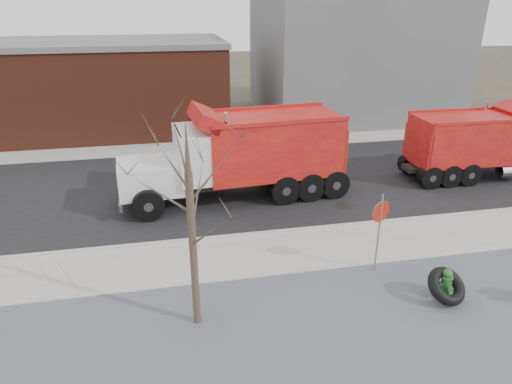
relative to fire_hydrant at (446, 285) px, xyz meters
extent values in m
plane|color=#383328|center=(-3.38, 2.90, -0.42)|extent=(120.00, 120.00, 0.00)
cube|color=slate|center=(-3.38, -0.60, -0.40)|extent=(60.00, 5.00, 0.03)
cube|color=#9E9B93|center=(-3.38, 3.15, -0.39)|extent=(60.00, 2.50, 0.06)
cube|color=#9E9B93|center=(-3.38, 4.45, -0.36)|extent=(60.00, 0.15, 0.11)
cube|color=black|center=(-3.38, 9.20, -0.41)|extent=(60.00, 9.40, 0.02)
cube|color=#9E9B93|center=(-3.38, 14.90, -0.39)|extent=(60.00, 2.00, 0.06)
cube|color=slate|center=(5.62, 20.90, 3.58)|extent=(12.00, 10.00, 8.00)
cube|color=maroon|center=(-13.38, 19.90, 2.08)|extent=(20.00, 8.00, 5.00)
cube|color=slate|center=(-13.38, 19.90, 4.73)|extent=(20.20, 8.20, 0.30)
cylinder|color=#382D23|center=(-6.58, 0.30, 1.58)|extent=(0.18, 0.18, 4.00)
cone|color=#382D23|center=(-6.58, 0.30, 4.18)|extent=(0.14, 0.14, 1.20)
cylinder|color=#32732C|center=(0.00, 0.01, -0.38)|extent=(0.48, 0.48, 0.07)
cylinder|color=#32732C|center=(0.00, 0.01, -0.05)|extent=(0.25, 0.25, 0.66)
cylinder|color=#32732C|center=(0.00, 0.01, 0.24)|extent=(0.33, 0.33, 0.05)
sphere|color=#32732C|center=(0.00, 0.01, 0.35)|extent=(0.26, 0.26, 0.26)
cylinder|color=#32732C|center=(0.00, 0.01, 0.46)|extent=(0.05, 0.05, 0.07)
cylinder|color=#32732C|center=(-0.19, 0.01, 0.04)|extent=(0.14, 0.13, 0.12)
cylinder|color=#32732C|center=(0.19, 0.00, 0.04)|extent=(0.14, 0.13, 0.12)
cylinder|color=#32732C|center=(-0.01, -0.18, 0.02)|extent=(0.17, 0.14, 0.16)
torus|color=black|center=(-0.07, -0.13, 0.06)|extent=(1.32, 1.29, 0.90)
cylinder|color=gray|center=(-1.26, 1.60, 0.83)|extent=(0.05, 0.05, 2.49)
cylinder|color=#A71E0B|center=(-1.26, 1.60, 1.54)|extent=(0.64, 0.28, 0.67)
cube|color=black|center=(6.94, 7.98, 0.20)|extent=(7.70, 0.86, 0.20)
cube|color=silver|center=(7.99, 7.96, 1.31)|extent=(1.46, 2.08, 1.62)
cube|color=red|center=(5.77, 7.99, 1.40)|extent=(4.52, 2.21, 1.98)
cylinder|color=silver|center=(7.15, 8.83, 1.72)|extent=(0.13, 0.13, 2.16)
cylinder|color=black|center=(4.70, 8.86, 0.10)|extent=(0.99, 0.28, 0.99)
cylinder|color=black|center=(4.68, 7.13, 0.10)|extent=(0.99, 0.28, 0.99)
cube|color=black|center=(-4.30, 7.75, 0.28)|extent=(8.66, 1.63, 0.23)
cube|color=silver|center=(-7.72, 7.47, 0.87)|extent=(2.48, 2.24, 1.16)
cube|color=silver|center=(-8.79, 7.38, 0.87)|extent=(0.21, 1.84, 1.05)
cube|color=silver|center=(-5.83, 7.63, 1.61)|extent=(1.88, 2.55, 1.90)
cube|color=black|center=(-6.58, 7.57, 2.13)|extent=(0.22, 2.10, 0.84)
cube|color=red|center=(-2.94, 7.87, 1.71)|extent=(5.46, 2.95, 2.32)
cylinder|color=silver|center=(-4.90, 6.70, 2.08)|extent=(0.16, 0.16, 2.53)
cylinder|color=black|center=(-7.83, 6.32, 0.18)|extent=(1.18, 0.41, 1.16)
cylinder|color=black|center=(-8.01, 8.59, 0.18)|extent=(1.18, 0.41, 1.16)
cylinder|color=black|center=(-1.59, 6.96, 0.18)|extent=(1.18, 0.41, 1.16)
cylinder|color=black|center=(-1.76, 8.98, 0.18)|extent=(1.18, 0.41, 1.16)
camera|label=1|loc=(-6.97, -9.00, 7.03)|focal=32.00mm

